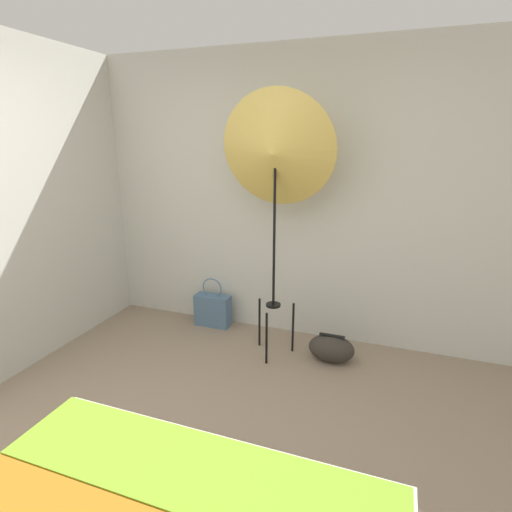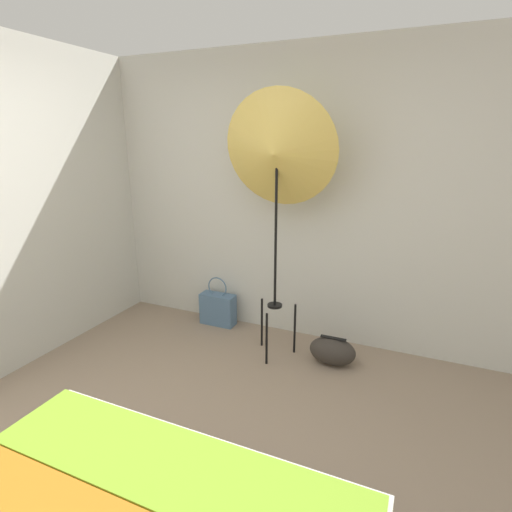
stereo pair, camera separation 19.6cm
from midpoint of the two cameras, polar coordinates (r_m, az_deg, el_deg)
name	(u,v)px [view 1 (the left image)]	position (r m, az deg, el deg)	size (l,w,h in m)	color
ground_plane	(166,499)	(2.53, -15.23, -30.58)	(14.00, 14.00, 0.00)	gray
wall_back	(282,199)	(3.68, 2.23, 8.18)	(8.00, 0.05, 2.60)	beige
wall_side_left	(30,207)	(3.77, -30.89, 6.07)	(0.05, 8.00, 2.60)	beige
photo_umbrella	(275,153)	(3.15, 0.94, 14.44)	(0.92, 0.38, 2.20)	black
tote_bag	(213,310)	(4.10, -7.57, -7.62)	(0.36, 0.15, 0.50)	slate
duffel_bag	(331,348)	(3.51, 9.10, -12.92)	(0.39, 0.23, 0.24)	#332D28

